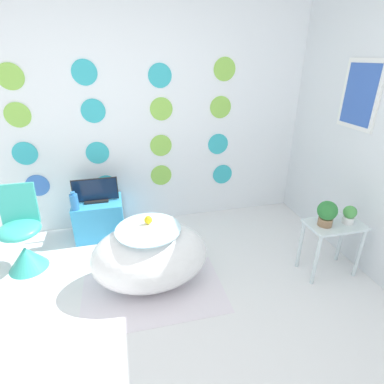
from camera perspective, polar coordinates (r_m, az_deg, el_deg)
wall_back_dotted at (r=3.38m, az=-12.17°, el=14.35°), size 5.03×0.05×2.60m
wall_right at (r=3.14m, az=30.14°, el=10.99°), size 0.06×3.16×2.60m
rug at (r=2.75m, az=-7.29°, el=-18.45°), size 1.20×0.74×0.01m
bathtub at (r=2.65m, az=-7.98°, el=-12.01°), size 1.00×0.66×0.59m
rubber_duck at (r=2.52m, az=-8.34°, el=-5.23°), size 0.07×0.07×0.08m
chair at (r=3.24m, az=-29.43°, el=-8.57°), size 0.38×0.38×0.81m
tv_cabinet at (r=3.51m, az=-17.23°, el=-4.78°), size 0.52×0.40×0.42m
tv at (r=3.37m, az=-17.91°, el=0.07°), size 0.47×0.12×0.26m
vase at (r=3.28m, az=-21.51°, el=-1.72°), size 0.08×0.08×0.20m
side_table at (r=2.99m, az=25.23°, el=-7.22°), size 0.49×0.30×0.52m
potted_plant_left at (r=2.81m, az=24.33°, el=-3.60°), size 0.17×0.17×0.23m
potted_plant_right at (r=2.95m, az=27.80°, el=-3.79°), size 0.11×0.11×0.17m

